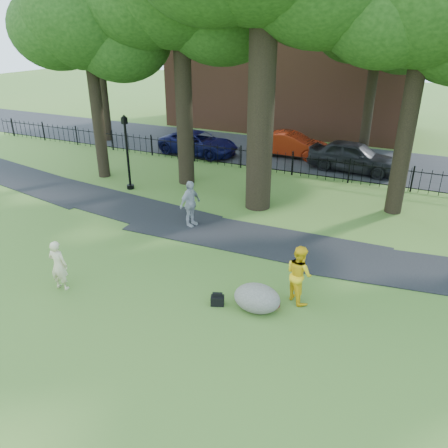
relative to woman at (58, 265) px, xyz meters
The scene contains 16 objects.
ground 3.57m from the woman, 30.57° to the left, with size 120.00×120.00×0.00m, color #466F27.
footpath 6.98m from the woman, 54.82° to the left, with size 36.00×2.60×0.03m, color black.
street 18.04m from the woman, 80.43° to the left, with size 80.00×7.00×0.02m, color black.
iron_fence 14.09m from the woman, 77.73° to the left, with size 44.00×0.04×1.20m.
brick_building 26.31m from the woman, 92.23° to the left, with size 18.00×8.00×12.00m, color brown.
tree_row 13.03m from the woman, 70.95° to the left, with size 26.82×7.96×12.42m.
woman is the anchor object (origin of this frame).
man 7.17m from the woman, 20.56° to the left, with size 0.86×0.67×1.77m, color yellow.
pedestrian 5.86m from the woman, 77.05° to the left, with size 1.11×0.46×1.90m, color #A7A8AC.
boulder 6.03m from the woman, 15.53° to the left, with size 1.35×1.02×0.79m, color #666355.
lamppost 9.02m from the woman, 113.24° to the left, with size 0.36×0.36×3.63m.
backpack 4.92m from the woman, 15.10° to the left, with size 0.38×0.24×0.29m, color black.
red_bag 6.47m from the woman, 16.96° to the left, with size 0.39×0.24×0.27m, color maroon.
red_sedan 17.36m from the woman, 84.01° to the left, with size 1.56×4.47×1.47m, color maroon.
navy_van 15.67m from the woman, 102.99° to the left, with size 2.30×4.99×1.39m, color #0A0C36.
grey_car 16.93m from the woman, 70.01° to the left, with size 1.96×4.87×1.66m, color black.
Camera 1 is at (6.42, -9.92, 7.40)m, focal length 35.00 mm.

